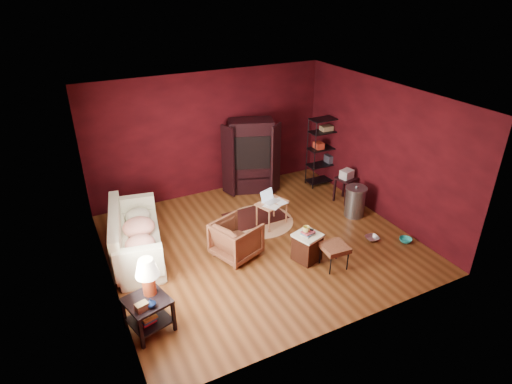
{
  "coord_description": "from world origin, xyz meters",
  "views": [
    {
      "loc": [
        -3.19,
        -6.09,
        4.62
      ],
      "look_at": [
        0.0,
        0.2,
        1.0
      ],
      "focal_mm": 30.0,
      "sensor_mm": 36.0,
      "label": 1
    }
  ],
  "objects_px": {
    "side_table": "(147,289)",
    "wire_shelving": "(325,148)",
    "hamper": "(307,246)",
    "armchair": "(236,238)",
    "laptop_desk": "(272,205)",
    "sofa": "(136,240)",
    "tv_armoire": "(251,155)"
  },
  "relations": [
    {
      "from": "laptop_desk",
      "to": "hamper",
      "type": "bearing_deg",
      "value": -109.15
    },
    {
      "from": "armchair",
      "to": "hamper",
      "type": "xyz_separation_m",
      "value": [
        1.07,
        -0.69,
        -0.1
      ]
    },
    {
      "from": "side_table",
      "to": "armchair",
      "type": "bearing_deg",
      "value": 29.37
    },
    {
      "from": "side_table",
      "to": "sofa",
      "type": "bearing_deg",
      "value": 83.33
    },
    {
      "from": "sofa",
      "to": "wire_shelving",
      "type": "relative_size",
      "value": 1.15
    },
    {
      "from": "side_table",
      "to": "wire_shelving",
      "type": "bearing_deg",
      "value": 29.6
    },
    {
      "from": "armchair",
      "to": "hamper",
      "type": "height_order",
      "value": "armchair"
    },
    {
      "from": "laptop_desk",
      "to": "tv_armoire",
      "type": "bearing_deg",
      "value": 59.64
    },
    {
      "from": "side_table",
      "to": "tv_armoire",
      "type": "distance_m",
      "value": 4.64
    },
    {
      "from": "armchair",
      "to": "hamper",
      "type": "relative_size",
      "value": 1.25
    },
    {
      "from": "hamper",
      "to": "laptop_desk",
      "type": "xyz_separation_m",
      "value": [
        0.01,
        1.35,
        0.18
      ]
    },
    {
      "from": "armchair",
      "to": "side_table",
      "type": "relative_size",
      "value": 0.67
    },
    {
      "from": "sofa",
      "to": "armchair",
      "type": "distance_m",
      "value": 1.8
    },
    {
      "from": "armchair",
      "to": "tv_armoire",
      "type": "height_order",
      "value": "tv_armoire"
    },
    {
      "from": "laptop_desk",
      "to": "armchair",
      "type": "bearing_deg",
      "value": -167.39
    },
    {
      "from": "sofa",
      "to": "hamper",
      "type": "bearing_deg",
      "value": -111.54
    },
    {
      "from": "side_table",
      "to": "wire_shelving",
      "type": "distance_m",
      "value": 5.76
    },
    {
      "from": "armchair",
      "to": "laptop_desk",
      "type": "bearing_deg",
      "value": -78.81
    },
    {
      "from": "hamper",
      "to": "sofa",
      "type": "bearing_deg",
      "value": 151.7
    },
    {
      "from": "hamper",
      "to": "laptop_desk",
      "type": "height_order",
      "value": "laptop_desk"
    },
    {
      "from": "wire_shelving",
      "to": "side_table",
      "type": "bearing_deg",
      "value": -149.17
    },
    {
      "from": "sofa",
      "to": "side_table",
      "type": "relative_size",
      "value": 1.7
    },
    {
      "from": "tv_armoire",
      "to": "side_table",
      "type": "bearing_deg",
      "value": -114.54
    },
    {
      "from": "laptop_desk",
      "to": "side_table",
      "type": "bearing_deg",
      "value": -168.57
    },
    {
      "from": "side_table",
      "to": "hamper",
      "type": "distance_m",
      "value": 2.96
    },
    {
      "from": "wire_shelving",
      "to": "tv_armoire",
      "type": "bearing_deg",
      "value": 166.82
    },
    {
      "from": "side_table",
      "to": "laptop_desk",
      "type": "xyz_separation_m",
      "value": [
        2.92,
        1.69,
        -0.22
      ]
    },
    {
      "from": "sofa",
      "to": "side_table",
      "type": "bearing_deg",
      "value": -179.91
    },
    {
      "from": "tv_armoire",
      "to": "wire_shelving",
      "type": "distance_m",
      "value": 1.81
    },
    {
      "from": "armchair",
      "to": "wire_shelving",
      "type": "xyz_separation_m",
      "value": [
        3.17,
        1.81,
        0.53
      ]
    },
    {
      "from": "hamper",
      "to": "armchair",
      "type": "bearing_deg",
      "value": 147.38
    },
    {
      "from": "side_table",
      "to": "tv_armoire",
      "type": "xyz_separation_m",
      "value": [
        3.26,
        3.29,
        0.22
      ]
    }
  ]
}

